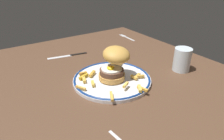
{
  "coord_description": "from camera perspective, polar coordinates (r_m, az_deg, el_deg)",
  "views": [
    {
      "loc": [
        48.43,
        -37.28,
        37.71
      ],
      "look_at": [
        -5.78,
        -0.98,
        4.6
      ],
      "focal_mm": 32.88,
      "sensor_mm": 36.0,
      "label": 1
    }
  ],
  "objects": [
    {
      "name": "fries_pile",
      "position": [
        0.72,
        -0.31,
        -2.74
      ],
      "size": [
        22.94,
        24.11,
        1.67
      ],
      "color": "gold",
      "rests_on": "dinner_plate"
    },
    {
      "name": "water_glass",
      "position": [
        0.86,
        18.85,
        2.37
      ],
      "size": [
        6.78,
        6.78,
        9.28
      ],
      "color": "silver",
      "rests_on": "ground_plane"
    },
    {
      "name": "burger",
      "position": [
        0.72,
        0.7,
        2.12
      ],
      "size": [
        10.86,
        11.94,
        11.94
      ],
      "color": "#CC9245",
      "rests_on": "dinner_plate"
    },
    {
      "name": "dinner_plate",
      "position": [
        0.75,
        0.0,
        -2.57
      ],
      "size": [
        28.32,
        28.32,
        1.6
      ],
      "color": "silver",
      "rests_on": "ground_plane"
    },
    {
      "name": "fork",
      "position": [
        1.23,
        4.07,
        9.09
      ],
      "size": [
        14.44,
        2.29,
        0.36
      ],
      "color": "silver",
      "rests_on": "ground_plane"
    },
    {
      "name": "knife",
      "position": [
        0.99,
        -11.53,
        4.08
      ],
      "size": [
        4.91,
        17.96,
        0.7
      ],
      "color": "black",
      "rests_on": "ground_plane"
    },
    {
      "name": "ground_plane",
      "position": [
        0.73,
        3.19,
        -6.15
      ],
      "size": [
        127.29,
        94.07,
        4.0
      ],
      "primitive_type": "cube",
      "color": "#513625"
    }
  ]
}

